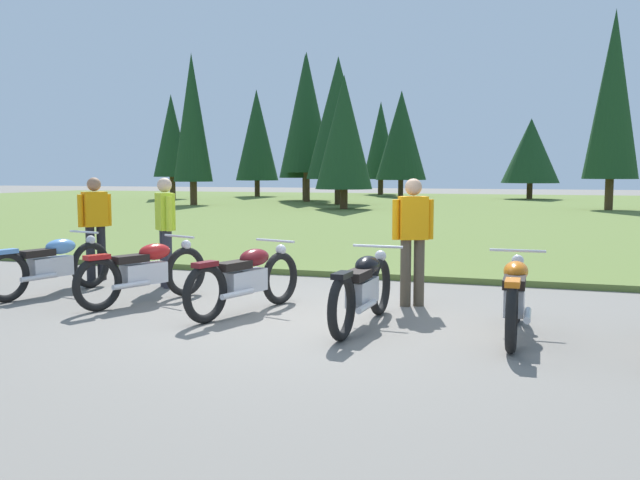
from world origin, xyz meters
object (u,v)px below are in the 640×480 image
(motorcycle_sky_blue, at_px, (52,264))
(rider_in_hivis_vest, at_px, (165,225))
(motorcycle_red, at_px, (145,271))
(motorcycle_orange, at_px, (515,296))
(motorcycle_black, at_px, (363,288))
(motorcycle_maroon, at_px, (246,278))
(rider_checking_bike, at_px, (413,234))
(rider_near_row_end, at_px, (95,222))

(motorcycle_sky_blue, relative_size, rider_in_hivis_vest, 1.24)
(motorcycle_red, relative_size, motorcycle_orange, 0.95)
(motorcycle_black, bearing_deg, motorcycle_sky_blue, 173.02)
(motorcycle_red, bearing_deg, motorcycle_sky_blue, 174.93)
(motorcycle_sky_blue, distance_m, motorcycle_black, 4.80)
(rider_in_hivis_vest, bearing_deg, motorcycle_maroon, -35.00)
(motorcycle_red, bearing_deg, motorcycle_maroon, -5.94)
(rider_checking_bike, distance_m, rider_in_hivis_vest, 3.85)
(motorcycle_red, relative_size, rider_checking_bike, 1.19)
(motorcycle_red, xyz_separation_m, motorcycle_black, (3.13, -0.44, 0.00))
(motorcycle_red, height_order, rider_near_row_end, rider_near_row_end)
(motorcycle_sky_blue, bearing_deg, rider_near_row_end, 99.39)
(motorcycle_red, xyz_separation_m, rider_checking_bike, (3.43, 0.94, 0.51))
(rider_checking_bike, distance_m, rider_near_row_end, 5.31)
(motorcycle_maroon, xyz_separation_m, rider_in_hivis_vest, (-1.96, 1.37, 0.51))
(motorcycle_black, distance_m, rider_checking_bike, 1.50)
(rider_in_hivis_vest, bearing_deg, motorcycle_black, -25.01)
(motorcycle_maroon, bearing_deg, motorcycle_black, -9.94)
(rider_in_hivis_vest, bearing_deg, rider_near_row_end, 170.32)
(motorcycle_maroon, relative_size, motorcycle_black, 0.97)
(motorcycle_black, bearing_deg, rider_near_row_end, 159.16)
(rider_near_row_end, distance_m, rider_in_hivis_vest, 1.47)
(motorcycle_red, bearing_deg, rider_near_row_end, 141.81)
(motorcycle_black, xyz_separation_m, motorcycle_orange, (1.66, 0.06, 0.00))
(motorcycle_maroon, height_order, motorcycle_orange, same)
(motorcycle_black, height_order, rider_near_row_end, rider_near_row_end)
(rider_checking_bike, xyz_separation_m, rider_in_hivis_vest, (-3.84, 0.27, 0.00))
(motorcycle_maroon, height_order, rider_in_hivis_vest, rider_in_hivis_vest)
(motorcycle_maroon, distance_m, motorcycle_black, 1.60)
(motorcycle_sky_blue, distance_m, rider_near_row_end, 1.43)
(motorcycle_sky_blue, distance_m, motorcycle_orange, 6.45)
(motorcycle_orange, xyz_separation_m, rider_checking_bike, (-1.35, 1.32, 0.51))
(motorcycle_maroon, height_order, rider_near_row_end, rider_near_row_end)
(motorcycle_sky_blue, bearing_deg, motorcycle_red, -5.07)
(motorcycle_orange, distance_m, rider_in_hivis_vest, 5.46)
(rider_checking_bike, relative_size, rider_in_hivis_vest, 1.00)
(motorcycle_sky_blue, relative_size, motorcycle_red, 1.04)
(motorcycle_maroon, xyz_separation_m, rider_near_row_end, (-3.41, 1.62, 0.51))
(motorcycle_sky_blue, xyz_separation_m, rider_checking_bike, (5.07, 0.79, 0.51))
(motorcycle_red, xyz_separation_m, motorcycle_orange, (4.79, -0.38, 0.00))
(motorcycle_maroon, xyz_separation_m, rider_checking_bike, (1.88, 1.10, 0.51))
(motorcycle_maroon, xyz_separation_m, motorcycle_black, (1.58, -0.28, 0.00))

